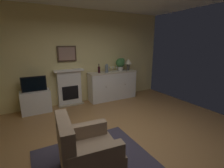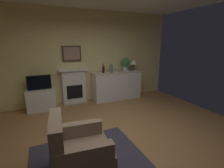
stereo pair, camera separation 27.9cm
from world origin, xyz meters
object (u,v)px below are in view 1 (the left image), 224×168
object	(u,v)px
wine_bottle	(99,70)
wine_glass_center	(113,68)
table_lamp	(128,62)
wine_glass_right	(116,68)
tv_cabinet	(36,102)
potted_plant_small	(121,63)
framed_picture	(67,54)
wine_glass_left	(110,68)
armchair	(86,152)
sideboard_cabinet	(113,85)
vase_decorative	(107,68)
tv_set	(34,84)
fireplace_unit	(69,87)

from	to	relation	value
wine_bottle	wine_glass_center	world-z (taller)	wine_bottle
table_lamp	wine_glass_right	size ratio (longest dim) A/B	2.42
wine_glass_center	tv_cabinet	xyz separation A→B (m)	(-2.41, -0.01, -0.76)
wine_glass_right	potted_plant_small	size ratio (longest dim) A/B	0.38
framed_picture	wine_glass_left	size ratio (longest dim) A/B	3.33
framed_picture	wine_bottle	bearing A→B (deg)	-13.21
tv_cabinet	armchair	world-z (taller)	armchair
framed_picture	wine_glass_left	world-z (taller)	framed_picture
wine_glass_center	table_lamp	bearing A→B (deg)	-2.69
sideboard_cabinet	vase_decorative	world-z (taller)	vase_decorative
table_lamp	wine_glass_center	distance (m)	0.61
sideboard_cabinet	wine_glass_left	xyz separation A→B (m)	(-0.08, 0.03, 0.59)
tv_cabinet	tv_set	distance (m)	0.51
wine_glass_left	wine_glass_right	bearing A→B (deg)	-10.64
table_lamp	wine_glass_right	world-z (taller)	table_lamp
wine_glass_left	vase_decorative	xyz separation A→B (m)	(-0.16, -0.08, 0.02)
wine_glass_right	tv_cabinet	world-z (taller)	wine_glass_right
vase_decorative	armchair	world-z (taller)	vase_decorative
wine_glass_left	potted_plant_small	world-z (taller)	potted_plant_small
wine_glass_center	vase_decorative	distance (m)	0.28
framed_picture	wine_glass_center	bearing A→B (deg)	-7.71
wine_bottle	armchair	xyz separation A→B (m)	(-1.46, -2.76, -0.67)
vase_decorative	potted_plant_small	distance (m)	0.60
fireplace_unit	vase_decorative	distance (m)	1.30
armchair	table_lamp	bearing A→B (deg)	47.10
fireplace_unit	wine_glass_center	xyz separation A→B (m)	(1.44, -0.15, 0.51)
tv_cabinet	wine_glass_left	bearing A→B (deg)	0.43
vase_decorative	wine_bottle	bearing A→B (deg)	167.14
wine_bottle	tv_cabinet	xyz separation A→B (m)	(-1.90, 0.01, -0.74)
wine_bottle	sideboard_cabinet	bearing A→B (deg)	-0.65
sideboard_cabinet	armchair	world-z (taller)	sideboard_cabinet
wine_bottle	wine_glass_right	bearing A→B (deg)	-1.32
vase_decorative	potted_plant_small	xyz separation A→B (m)	(0.58, 0.10, 0.12)
wine_glass_center	potted_plant_small	size ratio (longest dim) A/B	0.38
fireplace_unit	wine_bottle	world-z (taller)	wine_bottle
fireplace_unit	armchair	bearing A→B (deg)	-100.32
wine_bottle	wine_glass_left	world-z (taller)	wine_bottle
wine_glass_center	wine_glass_left	bearing A→B (deg)	177.47
framed_picture	tv_set	distance (m)	1.25
armchair	wine_bottle	bearing A→B (deg)	62.16
sideboard_cabinet	table_lamp	size ratio (longest dim) A/B	4.13
framed_picture	tv_cabinet	world-z (taller)	framed_picture
wine_glass_center	armchair	distance (m)	3.48
wine_bottle	wine_glass_left	bearing A→B (deg)	3.80
fireplace_unit	tv_set	world-z (taller)	fireplace_unit
wine_glass_right	potted_plant_small	world-z (taller)	potted_plant_small
potted_plant_small	armchair	xyz separation A→B (m)	(-2.28, -2.80, -0.82)
framed_picture	potted_plant_small	bearing A→B (deg)	-5.80
wine_glass_center	sideboard_cabinet	bearing A→B (deg)	-136.40
potted_plant_small	fireplace_unit	bearing A→B (deg)	175.67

